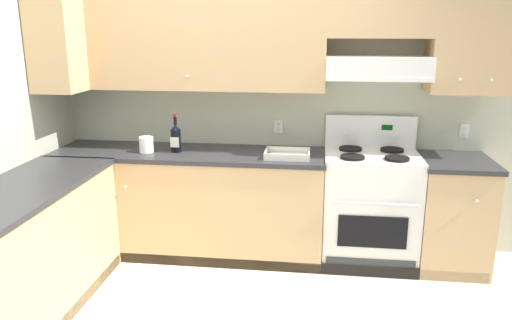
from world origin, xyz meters
The scene contains 7 objects.
wall_back centered at (0.39, 1.53, 1.48)m, with size 4.68×0.57×2.55m.
counter_back_run centered at (0.03, 1.24, 0.45)m, with size 3.60×0.65×0.91m.
counter_left_run centered at (-1.24, 0.00, 0.45)m, with size 0.63×1.91×0.91m.
stove centered at (1.12, 1.25, 0.48)m, with size 0.76×0.62×1.20m.
wine_bottle centered at (-0.50, 1.21, 1.03)m, with size 0.08×0.09×0.32m.
bowl centered at (0.44, 1.15, 0.93)m, with size 0.36×0.26×0.06m.
paper_towel_roll centered at (-0.74, 1.17, 0.98)m, with size 0.12×0.12×0.13m.
Camera 1 is at (0.67, -2.72, 1.92)m, focal length 34.89 mm.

